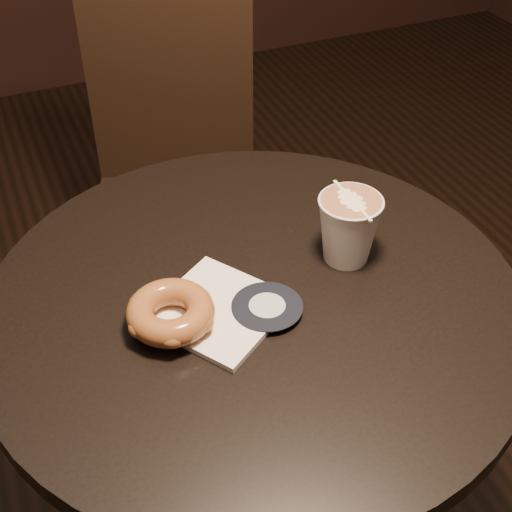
% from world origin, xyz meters
% --- Properties ---
extents(cafe_table, '(0.70, 0.70, 0.75)m').
position_xyz_m(cafe_table, '(0.00, 0.00, 0.55)').
color(cafe_table, black).
rests_on(cafe_table, ground).
extents(chair, '(0.47, 0.47, 0.92)m').
position_xyz_m(chair, '(0.10, 0.72, 0.51)').
color(chair, black).
rests_on(chair, ground).
extents(pastry_bag, '(0.20, 0.20, 0.01)m').
position_xyz_m(pastry_bag, '(-0.06, -0.01, 0.75)').
color(pastry_bag, white).
rests_on(pastry_bag, cafe_table).
extents(doughnut, '(0.11, 0.11, 0.03)m').
position_xyz_m(doughnut, '(-0.12, -0.02, 0.78)').
color(doughnut, brown).
rests_on(doughnut, pastry_bag).
extents(latte_cup, '(0.09, 0.09, 0.10)m').
position_xyz_m(latte_cup, '(0.14, 0.02, 0.80)').
color(latte_cup, silver).
rests_on(latte_cup, cafe_table).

